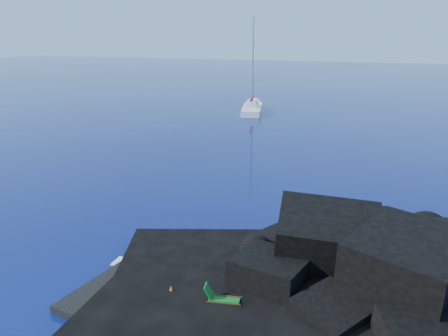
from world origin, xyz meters
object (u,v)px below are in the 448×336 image
Objects in this scene: sailboat at (252,112)px; deck_chair at (224,296)px; sunbather at (146,294)px; marker_cone at (171,291)px.

deck_chair is at bearing -88.23° from sailboat.
deck_chair is 3.44m from sunbather.
marker_cone is at bearing 13.95° from sunbather.
sunbather is (12.34, -49.23, 0.52)m from sailboat.
sailboat is 9.51× the size of deck_chair.
deck_chair is 2.42m from marker_cone.
sunbather is at bearing -92.08° from sailboat.
deck_chair is at bearing -1.66° from sunbather.
marker_cone reaches higher than sunbather.
marker_cone is at bearing 171.08° from deck_chair.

